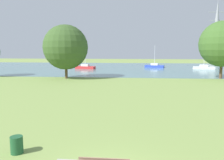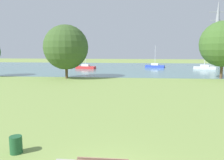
{
  "view_description": "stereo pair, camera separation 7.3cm",
  "coord_description": "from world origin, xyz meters",
  "px_view_note": "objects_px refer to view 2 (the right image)",
  "views": [
    {
      "loc": [
        0.97,
        -7.21,
        4.74
      ],
      "look_at": [
        -1.14,
        15.1,
        1.66
      ],
      "focal_mm": 36.22,
      "sensor_mm": 36.0,
      "label": 1
    },
    {
      "loc": [
        1.04,
        -7.21,
        4.74
      ],
      "look_at": [
        -1.14,
        15.1,
        1.66
      ],
      "focal_mm": 36.22,
      "sensor_mm": 36.0,
      "label": 2
    }
  ],
  "objects_px": {
    "sailboat_red": "(86,67)",
    "sailboat_white": "(204,67)",
    "sailboat_blue": "(155,66)",
    "tree_west_far": "(223,44)",
    "tree_mid_shore": "(66,47)",
    "litter_bin": "(16,145)",
    "sailboat_brown": "(67,64)",
    "electricity_pylon": "(217,31)"
  },
  "relations": [
    {
      "from": "sailboat_blue",
      "to": "tree_west_far",
      "type": "distance_m",
      "value": 23.34
    },
    {
      "from": "sailboat_blue",
      "to": "sailboat_white",
      "type": "distance_m",
      "value": 11.78
    },
    {
      "from": "sailboat_red",
      "to": "tree_mid_shore",
      "type": "relative_size",
      "value": 0.89
    },
    {
      "from": "sailboat_red",
      "to": "sailboat_brown",
      "type": "bearing_deg",
      "value": 129.78
    },
    {
      "from": "sailboat_red",
      "to": "litter_bin",
      "type": "bearing_deg",
      "value": -81.9
    },
    {
      "from": "sailboat_red",
      "to": "tree_west_far",
      "type": "xyz_separation_m",
      "value": [
        25.62,
        -15.99,
        5.07
      ]
    },
    {
      "from": "sailboat_white",
      "to": "tree_west_far",
      "type": "distance_m",
      "value": 18.06
    },
    {
      "from": "tree_west_far",
      "to": "sailboat_red",
      "type": "bearing_deg",
      "value": 148.03
    },
    {
      "from": "sailboat_brown",
      "to": "tree_west_far",
      "type": "bearing_deg",
      "value": -36.9
    },
    {
      "from": "sailboat_blue",
      "to": "litter_bin",
      "type": "bearing_deg",
      "value": -102.21
    },
    {
      "from": "sailboat_brown",
      "to": "sailboat_blue",
      "type": "distance_m",
      "value": 24.47
    },
    {
      "from": "litter_bin",
      "to": "tree_west_far",
      "type": "height_order",
      "value": "tree_west_far"
    },
    {
      "from": "sailboat_white",
      "to": "tree_mid_shore",
      "type": "xyz_separation_m",
      "value": [
        -27.36,
        -19.24,
        4.55
      ]
    },
    {
      "from": "sailboat_brown",
      "to": "litter_bin",
      "type": "bearing_deg",
      "value": -75.68
    },
    {
      "from": "sailboat_blue",
      "to": "electricity_pylon",
      "type": "distance_m",
      "value": 42.07
    },
    {
      "from": "sailboat_red",
      "to": "sailboat_white",
      "type": "relative_size",
      "value": 0.99
    },
    {
      "from": "sailboat_blue",
      "to": "tree_mid_shore",
      "type": "height_order",
      "value": "tree_mid_shore"
    },
    {
      "from": "litter_bin",
      "to": "sailboat_blue",
      "type": "distance_m",
      "value": 50.53
    },
    {
      "from": "litter_bin",
      "to": "sailboat_brown",
      "type": "distance_m",
      "value": 54.67
    },
    {
      "from": "litter_bin",
      "to": "sailboat_brown",
      "type": "height_order",
      "value": "sailboat_brown"
    },
    {
      "from": "sailboat_brown",
      "to": "sailboat_blue",
      "type": "xyz_separation_m",
      "value": [
        24.21,
        -3.59,
        -0.02
      ]
    },
    {
      "from": "tree_west_far",
      "to": "litter_bin",
      "type": "bearing_deg",
      "value": -124.31
    },
    {
      "from": "electricity_pylon",
      "to": "sailboat_white",
      "type": "bearing_deg",
      "value": -112.33
    },
    {
      "from": "sailboat_red",
      "to": "sailboat_blue",
      "type": "xyz_separation_m",
      "value": [
        16.99,
        5.09,
        -0.02
      ]
    },
    {
      "from": "tree_west_far",
      "to": "sailboat_blue",
      "type": "bearing_deg",
      "value": 112.28
    },
    {
      "from": "litter_bin",
      "to": "electricity_pylon",
      "type": "xyz_separation_m",
      "value": [
        36.32,
        80.83,
        11.16
      ]
    },
    {
      "from": "litter_bin",
      "to": "sailboat_blue",
      "type": "height_order",
      "value": "sailboat_blue"
    },
    {
      "from": "litter_bin",
      "to": "tree_west_far",
      "type": "xyz_separation_m",
      "value": [
        19.32,
        28.31,
        5.14
      ]
    },
    {
      "from": "sailboat_blue",
      "to": "electricity_pylon",
      "type": "bearing_deg",
      "value": 50.81
    },
    {
      "from": "litter_bin",
      "to": "tree_mid_shore",
      "type": "distance_m",
      "value": 27.2
    },
    {
      "from": "sailboat_brown",
      "to": "electricity_pylon",
      "type": "xyz_separation_m",
      "value": [
        49.85,
        27.86,
        11.08
      ]
    },
    {
      "from": "sailboat_red",
      "to": "tree_mid_shore",
      "type": "xyz_separation_m",
      "value": [
        0.74,
        -18.08,
        4.55
      ]
    },
    {
      "from": "sailboat_red",
      "to": "electricity_pylon",
      "type": "relative_size",
      "value": 0.33
    },
    {
      "from": "sailboat_brown",
      "to": "tree_mid_shore",
      "type": "height_order",
      "value": "tree_mid_shore"
    },
    {
      "from": "sailboat_brown",
      "to": "sailboat_red",
      "type": "bearing_deg",
      "value": -50.22
    },
    {
      "from": "tree_west_far",
      "to": "electricity_pylon",
      "type": "distance_m",
      "value": 55.54
    },
    {
      "from": "electricity_pylon",
      "to": "tree_mid_shore",
      "type": "bearing_deg",
      "value": -127.49
    },
    {
      "from": "sailboat_red",
      "to": "sailboat_white",
      "type": "height_order",
      "value": "sailboat_white"
    },
    {
      "from": "sailboat_brown",
      "to": "sailboat_white",
      "type": "xyz_separation_m",
      "value": [
        35.32,
        -7.51,
        0.0
      ]
    },
    {
      "from": "sailboat_white",
      "to": "tree_west_far",
      "type": "height_order",
      "value": "tree_west_far"
    },
    {
      "from": "sailboat_blue",
      "to": "tree_west_far",
      "type": "height_order",
      "value": "tree_west_far"
    },
    {
      "from": "sailboat_brown",
      "to": "tree_mid_shore",
      "type": "bearing_deg",
      "value": -73.43
    }
  ]
}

